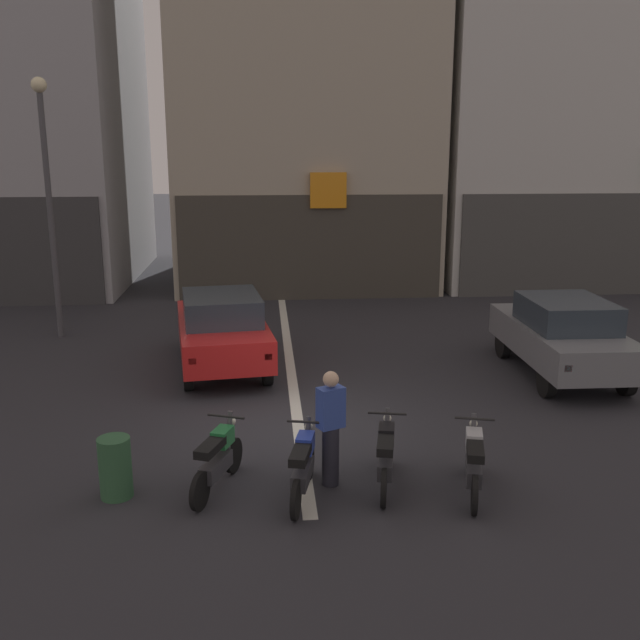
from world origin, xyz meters
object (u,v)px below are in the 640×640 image
street_lamp (47,182)px  motorcycle_green_row_leftmost (218,459)px  trash_bin (115,468)px  person_by_motorcycles (331,427)px  motorcycle_black_row_centre (386,455)px  car_grey_parked_kerbside (562,334)px  car_red_crossing_near (222,328)px  motorcycle_blue_row_left_mid (303,466)px  motorcycle_silver_row_right_mid (474,462)px

street_lamp → motorcycle_green_row_leftmost: size_ratio=3.89×
trash_bin → person_by_motorcycles: bearing=2.5°
motorcycle_black_row_centre → trash_bin: 3.70m
street_lamp → car_grey_parked_kerbside: bearing=-19.6°
car_red_crossing_near → motorcycle_green_row_leftmost: car_red_crossing_near is taller
motorcycle_green_row_leftmost → trash_bin: bearing=-175.8°
car_red_crossing_near → street_lamp: street_lamp is taller
street_lamp → motorcycle_blue_row_left_mid: bearing=-57.8°
car_grey_parked_kerbside → trash_bin: bearing=-150.4°
motorcycle_blue_row_left_mid → motorcycle_silver_row_right_mid: 2.33m
motorcycle_blue_row_left_mid → person_by_motorcycles: size_ratio=0.99×
car_red_crossing_near → motorcycle_green_row_leftmost: bearing=-87.7°
street_lamp → motorcycle_blue_row_left_mid: (5.56, -8.81, -3.35)m
motorcycle_black_row_centre → trash_bin: (-3.70, -0.02, -0.03)m
car_grey_parked_kerbside → trash_bin: (-8.15, -4.63, -0.46)m
motorcycle_black_row_centre → trash_bin: size_ratio=1.94×
motorcycle_black_row_centre → person_by_motorcycles: 0.87m
motorcycle_blue_row_left_mid → trash_bin: motorcycle_blue_row_left_mid is taller
car_red_crossing_near → motorcycle_black_row_centre: 6.21m
motorcycle_blue_row_left_mid → motorcycle_black_row_centre: 1.19m
car_grey_parked_kerbside → trash_bin: car_grey_parked_kerbside is taller
motorcycle_silver_row_right_mid → person_by_motorcycles: 2.01m
person_by_motorcycles → trash_bin: size_ratio=1.96×
person_by_motorcycles → trash_bin: (-2.94, -0.13, -0.43)m
car_red_crossing_near → person_by_motorcycles: 5.82m
motorcycle_silver_row_right_mid → person_by_motorcycles: person_by_motorcycles is taller
car_grey_parked_kerbside → motorcycle_green_row_leftmost: 8.16m
person_by_motorcycles → motorcycle_black_row_centre: bearing=-8.3°
motorcycle_green_row_leftmost → motorcycle_black_row_centre: bearing=-2.0°
car_red_crossing_near → motorcycle_blue_row_left_mid: car_red_crossing_near is taller
street_lamp → motorcycle_silver_row_right_mid: size_ratio=3.78×
car_red_crossing_near → person_by_motorcycles: bearing=-72.1°
car_grey_parked_kerbside → motorcycle_blue_row_left_mid: size_ratio=2.50×
street_lamp → person_by_motorcycles: bearing=-54.9°
motorcycle_green_row_leftmost → motorcycle_silver_row_right_mid: size_ratio=0.97×
motorcycle_silver_row_right_mid → trash_bin: size_ratio=1.92×
trash_bin → street_lamp: bearing=109.4°
motorcycle_silver_row_right_mid → car_red_crossing_near: bearing=122.0°
motorcycle_blue_row_left_mid → trash_bin: (-2.53, 0.21, -0.03)m
motorcycle_black_row_centre → person_by_motorcycles: person_by_motorcycles is taller
motorcycle_green_row_leftmost → trash_bin: 1.37m
car_grey_parked_kerbside → motorcycle_black_row_centre: car_grey_parked_kerbside is taller
car_red_crossing_near → person_by_motorcycles: (1.79, -5.54, -0.03)m
car_grey_parked_kerbside → motorcycle_blue_row_left_mid: bearing=-139.3°
motorcycle_green_row_leftmost → motorcycle_blue_row_left_mid: bearing=-15.0°
motorcycle_green_row_leftmost → motorcycle_silver_row_right_mid: (3.50, -0.38, 0.00)m
motorcycle_silver_row_right_mid → car_grey_parked_kerbside: bearing=56.2°
motorcycle_blue_row_left_mid → motorcycle_silver_row_right_mid: size_ratio=1.01×
motorcycle_green_row_leftmost → street_lamp: bearing=117.3°
motorcycle_silver_row_right_mid → motorcycle_blue_row_left_mid: bearing=178.4°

